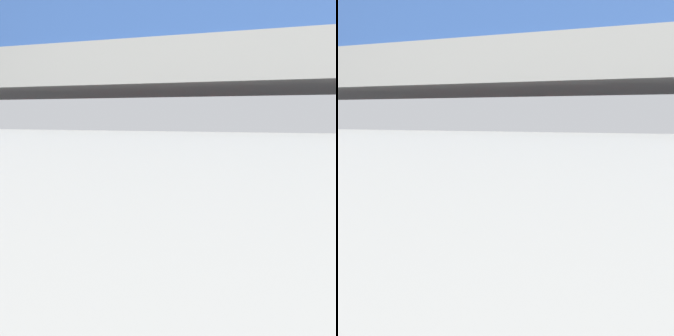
% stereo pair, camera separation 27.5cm
% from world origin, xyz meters
% --- Properties ---
extents(ground, '(80.00, 80.00, 0.00)m').
position_xyz_m(ground, '(0.00, 0.00, 0.00)').
color(ground, '#2D3033').
extents(city_bus, '(11.54, 2.85, 3.15)m').
position_xyz_m(city_bus, '(0.67, -0.18, 1.88)').
color(city_bus, red).
rests_on(city_bus, ground).
extents(pedestrian, '(0.38, 0.38, 1.79)m').
position_xyz_m(pedestrian, '(-7.11, -3.97, 0.89)').
color(pedestrian, '#2D2D38').
rests_on(pedestrian, ground).
extents(traffic_sign, '(0.08, 0.60, 2.80)m').
position_xyz_m(traffic_sign, '(5.32, -2.75, 1.89)').
color(traffic_sign, slate).
rests_on(traffic_sign, ground).
extents(lane_dash_leftmost, '(2.00, 0.20, 0.01)m').
position_xyz_m(lane_dash_leftmost, '(-6.00, -2.51, 0.00)').
color(lane_dash_leftmost, silver).
rests_on(lane_dash_leftmost, ground).
extents(lane_dash_left, '(2.00, 0.20, 0.01)m').
position_xyz_m(lane_dash_left, '(-2.00, -2.51, 0.00)').
color(lane_dash_left, silver).
rests_on(lane_dash_left, ground).
extents(lane_dash_centre, '(2.00, 0.20, 0.01)m').
position_xyz_m(lane_dash_centre, '(2.00, -2.51, 0.00)').
color(lane_dash_centre, silver).
rests_on(lane_dash_centre, ground).
extents(lane_dash_right, '(2.00, 0.20, 0.01)m').
position_xyz_m(lane_dash_right, '(6.00, -2.51, 0.00)').
color(lane_dash_right, silver).
rests_on(lane_dash_right, ground).
extents(pedestrian_overpass, '(29.98, 2.60, 6.32)m').
position_xyz_m(pedestrian_overpass, '(0.00, 10.96, 4.67)').
color(pedestrian_overpass, '#9E9E99').
rests_on(pedestrian_overpass, ground).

